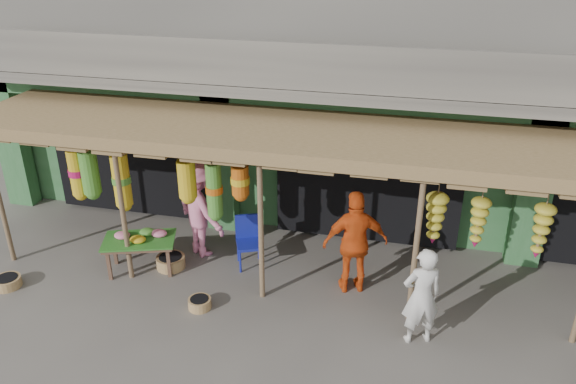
% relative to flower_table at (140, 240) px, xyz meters
% --- Properties ---
extents(ground, '(80.00, 80.00, 0.00)m').
position_rel_flower_table_xyz_m(ground, '(3.90, -0.09, -0.62)').
color(ground, '#514C47').
rests_on(ground, ground).
extents(building, '(16.40, 6.80, 7.00)m').
position_rel_flower_table_xyz_m(building, '(3.90, 4.78, 2.75)').
color(building, gray).
rests_on(building, ground).
extents(awning, '(14.00, 2.70, 2.79)m').
position_rel_flower_table_xyz_m(awning, '(3.73, 0.72, 1.96)').
color(awning, brown).
rests_on(awning, ground).
extents(flower_table, '(1.46, 1.12, 0.77)m').
position_rel_flower_table_xyz_m(flower_table, '(0.00, 0.00, 0.00)').
color(flower_table, brown).
rests_on(flower_table, ground).
extents(blue_chair, '(0.62, 0.62, 0.98)m').
position_rel_flower_table_xyz_m(blue_chair, '(1.87, 0.68, -0.08)').
color(blue_chair, navy).
rests_on(blue_chair, ground).
extents(basket_left, '(0.57, 0.57, 0.23)m').
position_rel_flower_table_xyz_m(basket_left, '(0.47, 0.19, -0.51)').
color(basket_left, '#936343').
rests_on(basket_left, ground).
extents(basket_mid, '(0.54, 0.54, 0.18)m').
position_rel_flower_table_xyz_m(basket_mid, '(-2.10, -1.09, -0.53)').
color(basket_mid, olive).
rests_on(basket_mid, ground).
extents(basket_right, '(0.41, 0.41, 0.18)m').
position_rel_flower_table_xyz_m(basket_right, '(1.47, -0.86, -0.53)').
color(basket_right, olive).
rests_on(basket_right, ground).
extents(person_front, '(0.70, 0.59, 1.64)m').
position_rel_flower_table_xyz_m(person_front, '(5.05, -0.82, 0.20)').
color(person_front, silver).
rests_on(person_front, ground).
extents(person_vendor, '(1.21, 0.80, 1.90)m').
position_rel_flower_table_xyz_m(person_vendor, '(3.90, 0.30, 0.33)').
color(person_vendor, '#DD4D14').
rests_on(person_vendor, ground).
extents(person_shopper, '(1.43, 1.29, 1.93)m').
position_rel_flower_table_xyz_m(person_shopper, '(0.88, 0.82, 0.34)').
color(person_shopper, pink).
rests_on(person_shopper, ground).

